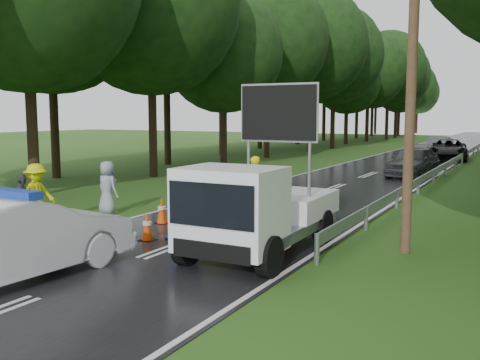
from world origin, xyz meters
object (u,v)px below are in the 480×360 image
Objects in this scene: work_truck at (256,210)px; barrier at (234,199)px; queue_car_second at (417,156)px; police_sedan at (17,239)px; officer at (254,186)px; queue_car_first at (413,161)px; queue_car_fourth at (438,146)px; civilian at (181,206)px; queue_car_third at (448,150)px.

work_truck is 3.26m from barrier.
barrier is 21.93m from queue_car_second.
police_sedan is 2.63× the size of officer.
barrier is at bearing -92.60° from queue_car_first.
queue_car_first is 6.06m from queue_car_second.
queue_car_second is at bearing -82.36° from queue_car_fourth.
police_sedan is 40.40m from queue_car_fourth.
queue_car_first is (2.52, 17.99, -0.10)m from civilian.
queue_car_third is at bearing 88.37° from work_truck.
officer reaches higher than queue_car_second.
queue_car_third is at bearing -139.62° from officer.
civilian is (0.95, 4.35, 0.09)m from police_sedan.
queue_car_first is at bearing -97.76° from queue_car_third.
queue_car_first is (3.47, 22.34, -0.01)m from police_sedan.
work_truck reaches higher than queue_car_fourth.
queue_car_third is at bearing -69.94° from queue_car_fourth.
barrier is at bearing -85.94° from queue_car_fourth.
queue_car_third is at bearing 59.92° from civilian.
queue_car_first is 1.10× the size of queue_car_fourth.
officer reaches higher than barrier.
work_truck is 36.47m from queue_car_fourth.
police_sedan is 1.17× the size of queue_car_fourth.
work_truck is at bearing -37.71° from barrier.
work_truck is 2.77× the size of civilian.
civilian is at bearing -87.52° from barrier.
queue_car_fourth is at bearing 86.23° from queue_car_second.
barrier is 2.05m from officer.
barrier is 1.32× the size of officer.
work_truck is at bearing -94.26° from queue_car_second.
queue_car_fourth is (-1.58, 6.00, -0.04)m from queue_car_third.
work_truck is 0.92× the size of queue_car_third.
civilian is at bearing -93.08° from queue_car_first.
barrier is at bearing 56.27° from officer.
police_sedan reaches higher than queue_car_second.
work_truck is at bearing -82.69° from queue_car_fourth.
queue_car_third is (2.32, 27.89, -0.06)m from barrier.
queue_car_second is at bearing 103.11° from queue_car_first.
civilian is 30.11m from queue_car_third.
officer reaches higher than civilian.
civilian is at bearing -101.91° from queue_car_third.
officer is at bearing -102.58° from queue_car_third.
queue_car_second is at bearing -106.99° from queue_car_third.
queue_car_first is 1.02× the size of queue_car_second.
queue_car_fourth is (1.09, 31.88, -0.26)m from officer.
queue_car_first is 12.00m from queue_car_third.
work_truck is 1.16× the size of queue_car_fourth.
police_sedan is at bearing -93.93° from queue_car_first.
queue_car_second reaches higher than barrier.
officer reaches higher than queue_car_third.
barrier is 0.59× the size of queue_car_fourth.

